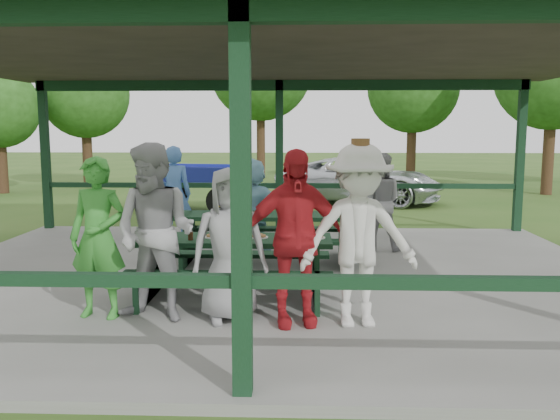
{
  "coord_description": "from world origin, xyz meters",
  "views": [
    {
      "loc": [
        0.45,
        -8.18,
        2.15
      ],
      "look_at": [
        0.16,
        -0.3,
        1.06
      ],
      "focal_mm": 38.0,
      "sensor_mm": 36.0,
      "label": 1
    }
  ],
  "objects_px": {
    "picnic_table_far": "(266,231)",
    "spectator_lblue": "(253,205)",
    "picnic_table_near": "(233,261)",
    "pickup_truck": "(360,180)",
    "farm_trailer": "(197,187)",
    "contestant_green": "(98,238)",
    "contestant_grey_mid": "(229,245)",
    "contestant_white_fedora": "(359,236)",
    "spectator_blue": "(174,194)",
    "contestant_grey_left": "(155,233)",
    "contestant_red": "(294,238)",
    "spectator_grey": "(379,202)"
  },
  "relations": [
    {
      "from": "picnic_table_far",
      "to": "spectator_lblue",
      "type": "relative_size",
      "value": 1.75
    },
    {
      "from": "picnic_table_near",
      "to": "pickup_truck",
      "type": "bearing_deg",
      "value": 76.23
    },
    {
      "from": "farm_trailer",
      "to": "contestant_green",
      "type": "bearing_deg",
      "value": -77.83
    },
    {
      "from": "contestant_grey_mid",
      "to": "contestant_white_fedora",
      "type": "distance_m",
      "value": 1.37
    },
    {
      "from": "contestant_white_fedora",
      "to": "spectator_blue",
      "type": "bearing_deg",
      "value": 116.63
    },
    {
      "from": "picnic_table_near",
      "to": "spectator_blue",
      "type": "xyz_separation_m",
      "value": [
        -1.48,
        3.55,
        0.41
      ]
    },
    {
      "from": "pickup_truck",
      "to": "contestant_grey_mid",
      "type": "bearing_deg",
      "value": -172.95
    },
    {
      "from": "contestant_grey_left",
      "to": "farm_trailer",
      "type": "relative_size",
      "value": 0.51
    },
    {
      "from": "contestant_red",
      "to": "spectator_grey",
      "type": "distance_m",
      "value": 4.16
    },
    {
      "from": "contestant_green",
      "to": "spectator_grey",
      "type": "height_order",
      "value": "contestant_green"
    },
    {
      "from": "spectator_grey",
      "to": "farm_trailer",
      "type": "xyz_separation_m",
      "value": [
        -4.04,
        5.39,
        -0.29
      ]
    },
    {
      "from": "picnic_table_far",
      "to": "contestant_grey_left",
      "type": "distance_m",
      "value": 3.05
    },
    {
      "from": "picnic_table_near",
      "to": "spectator_lblue",
      "type": "height_order",
      "value": "spectator_lblue"
    },
    {
      "from": "contestant_grey_left",
      "to": "farm_trailer",
      "type": "distance_m",
      "value": 9.3
    },
    {
      "from": "contestant_grey_left",
      "to": "contestant_white_fedora",
      "type": "height_order",
      "value": "contestant_white_fedora"
    },
    {
      "from": "contestant_red",
      "to": "farm_trailer",
      "type": "xyz_separation_m",
      "value": [
        -2.66,
        9.3,
        -0.39
      ]
    },
    {
      "from": "picnic_table_near",
      "to": "pickup_truck",
      "type": "height_order",
      "value": "pickup_truck"
    },
    {
      "from": "picnic_table_far",
      "to": "contestant_green",
      "type": "distance_m",
      "value": 3.24
    },
    {
      "from": "spectator_lblue",
      "to": "spectator_blue",
      "type": "xyz_separation_m",
      "value": [
        -1.49,
        0.73,
        0.09
      ]
    },
    {
      "from": "contestant_grey_mid",
      "to": "spectator_blue",
      "type": "height_order",
      "value": "spectator_blue"
    },
    {
      "from": "spectator_grey",
      "to": "contestant_green",
      "type": "bearing_deg",
      "value": 55.07
    },
    {
      "from": "picnic_table_far",
      "to": "spectator_grey",
      "type": "xyz_separation_m",
      "value": [
        1.85,
        0.99,
        0.35
      ]
    },
    {
      "from": "contestant_red",
      "to": "pickup_truck",
      "type": "xyz_separation_m",
      "value": [
        1.77,
        11.19,
        -0.36
      ]
    },
    {
      "from": "picnic_table_near",
      "to": "picnic_table_far",
      "type": "relative_size",
      "value": 0.86
    },
    {
      "from": "contestant_grey_left",
      "to": "contestant_grey_mid",
      "type": "xyz_separation_m",
      "value": [
        0.79,
        0.01,
        -0.13
      ]
    },
    {
      "from": "spectator_lblue",
      "to": "pickup_truck",
      "type": "bearing_deg",
      "value": -95.49
    },
    {
      "from": "contestant_green",
      "to": "pickup_truck",
      "type": "height_order",
      "value": "contestant_green"
    },
    {
      "from": "contestant_grey_left",
      "to": "spectator_lblue",
      "type": "bearing_deg",
      "value": 94.26
    },
    {
      "from": "contestant_grey_mid",
      "to": "farm_trailer",
      "type": "xyz_separation_m",
      "value": [
        -1.97,
        9.21,
        -0.29
      ]
    },
    {
      "from": "contestant_grey_mid",
      "to": "contestant_grey_left",
      "type": "bearing_deg",
      "value": 165.53
    },
    {
      "from": "contestant_green",
      "to": "spectator_blue",
      "type": "xyz_separation_m",
      "value": [
        -0.11,
        4.3,
        -0.01
      ]
    },
    {
      "from": "picnic_table_near",
      "to": "farm_trailer",
      "type": "distance_m",
      "value": 8.59
    },
    {
      "from": "contestant_white_fedora",
      "to": "spectator_lblue",
      "type": "bearing_deg",
      "value": 104.28
    },
    {
      "from": "contestant_green",
      "to": "contestant_grey_mid",
      "type": "bearing_deg",
      "value": 4.76
    },
    {
      "from": "contestant_green",
      "to": "pickup_truck",
      "type": "bearing_deg",
      "value": 78.34
    },
    {
      "from": "contestant_grey_mid",
      "to": "contestant_green",
      "type": "bearing_deg",
      "value": 161.96
    },
    {
      "from": "contestant_red",
      "to": "spectator_grey",
      "type": "bearing_deg",
      "value": 59.49
    },
    {
      "from": "picnic_table_far",
      "to": "farm_trailer",
      "type": "xyz_separation_m",
      "value": [
        -2.19,
        6.38,
        0.06
      ]
    },
    {
      "from": "contestant_grey_mid",
      "to": "contestant_red",
      "type": "bearing_deg",
      "value": -22.77
    },
    {
      "from": "contestant_green",
      "to": "spectator_lblue",
      "type": "bearing_deg",
      "value": 76.55
    },
    {
      "from": "spectator_lblue",
      "to": "spectator_grey",
      "type": "height_order",
      "value": "spectator_grey"
    },
    {
      "from": "contestant_green",
      "to": "spectator_blue",
      "type": "height_order",
      "value": "contestant_green"
    },
    {
      "from": "contestant_grey_mid",
      "to": "pickup_truck",
      "type": "relative_size",
      "value": 0.35
    },
    {
      "from": "spectator_lblue",
      "to": "spectator_grey",
      "type": "xyz_separation_m",
      "value": [
        2.12,
        0.18,
        0.04
      ]
    },
    {
      "from": "contestant_grey_left",
      "to": "contestant_red",
      "type": "xyz_separation_m",
      "value": [
        1.47,
        -0.09,
        -0.03
      ]
    },
    {
      "from": "contestant_grey_left",
      "to": "contestant_white_fedora",
      "type": "distance_m",
      "value": 2.15
    },
    {
      "from": "picnic_table_far",
      "to": "pickup_truck",
      "type": "bearing_deg",
      "value": 74.88
    },
    {
      "from": "picnic_table_far",
      "to": "spectator_blue",
      "type": "distance_m",
      "value": 2.38
    },
    {
      "from": "contestant_red",
      "to": "farm_trailer",
      "type": "relative_size",
      "value": 0.5
    },
    {
      "from": "picnic_table_near",
      "to": "contestant_white_fedora",
      "type": "xyz_separation_m",
      "value": [
        1.42,
        -0.93,
        0.48
      ]
    }
  ]
}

